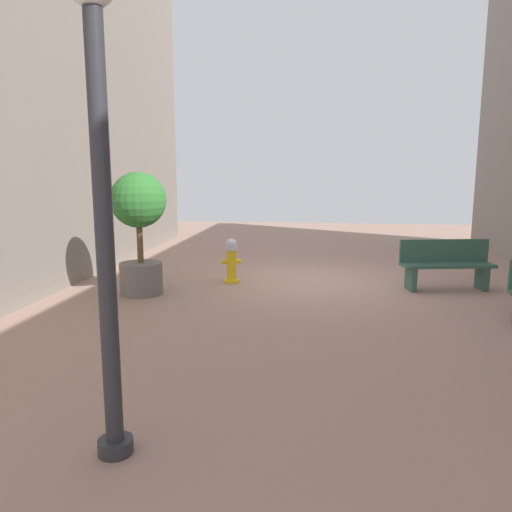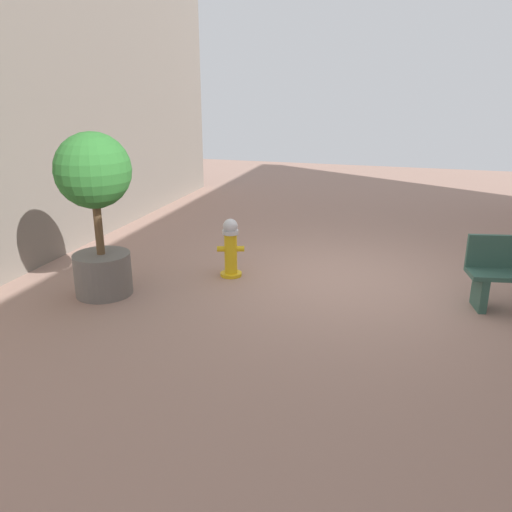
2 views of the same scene
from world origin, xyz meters
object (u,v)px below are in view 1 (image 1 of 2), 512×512
object	(u,v)px
fire_hydrant	(231,260)
bench_near	(446,264)
planter_tree	(139,221)
street_lamp	(101,161)

from	to	relation	value
fire_hydrant	bench_near	distance (m)	4.17
planter_tree	street_lamp	size ratio (longest dim) A/B	0.60
planter_tree	fire_hydrant	bearing A→B (deg)	-141.27
fire_hydrant	street_lamp	xyz separation A→B (m)	(-0.18, 6.21, 1.86)
fire_hydrant	planter_tree	xyz separation A→B (m)	(1.47, 1.18, 0.90)
fire_hydrant	bench_near	bearing A→B (deg)	179.21
bench_near	street_lamp	xyz separation A→B (m)	(3.99, 6.16, 1.81)
fire_hydrant	planter_tree	size ratio (longest dim) A/B	0.40
street_lamp	planter_tree	bearing A→B (deg)	-71.80
fire_hydrant	planter_tree	distance (m)	2.09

